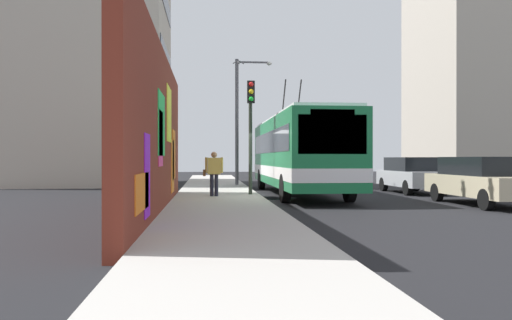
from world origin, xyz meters
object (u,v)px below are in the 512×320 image
object	(u,v)px
city_bus	(298,152)
traffic_light	(251,118)
pedestrian_midblock	(214,170)
parked_car_silver	(412,174)
street_lamp	(241,112)
parked_car_champagne	(484,180)

from	to	relation	value
city_bus	traffic_light	world-z (taller)	city_bus
pedestrian_midblock	traffic_light	distance (m)	2.54
parked_car_silver	traffic_light	size ratio (longest dim) A/B	1.00
city_bus	parked_car_silver	world-z (taller)	city_bus
pedestrian_midblock	street_lamp	distance (m)	8.70
street_lamp	parked_car_champagne	bearing A→B (deg)	-146.38
parked_car_silver	street_lamp	world-z (taller)	street_lamp
parked_car_champagne	traffic_light	distance (m)	8.46
parked_car_champagne	pedestrian_midblock	distance (m)	9.21
city_bus	street_lamp	xyz separation A→B (m)	(5.57, 2.03, 2.15)
city_bus	parked_car_champagne	distance (m)	7.49
city_bus	parked_car_silver	distance (m)	5.32
parked_car_silver	pedestrian_midblock	size ratio (longest dim) A/B	2.67
parked_car_silver	pedestrian_midblock	world-z (taller)	pedestrian_midblock
city_bus	street_lamp	size ratio (longest dim) A/B	1.81
parked_car_champagne	traffic_light	xyz separation A→B (m)	(3.54, 7.35, 2.24)
parked_car_silver	street_lamp	size ratio (longest dim) A/B	0.66
city_bus	traffic_light	distance (m)	3.05
parked_car_silver	street_lamp	bearing A→B (deg)	55.43
city_bus	parked_car_silver	size ratio (longest dim) A/B	2.75
pedestrian_midblock	traffic_light	bearing A→B (deg)	-62.72
parked_car_champagne	street_lamp	bearing A→B (deg)	33.62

